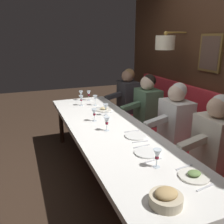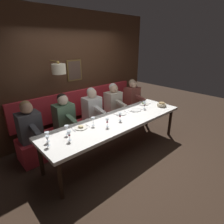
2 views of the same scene
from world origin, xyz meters
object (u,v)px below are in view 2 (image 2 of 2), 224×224
Objects in this scene: dining_table at (117,122)px; diner_far at (64,113)px; wine_glass_1 at (145,104)px; wine_glass_5 at (107,121)px; wine_glass_6 at (69,134)px; diner_middle at (92,105)px; wine_glass_4 at (47,135)px; wine_glass_7 at (47,139)px; wine_glass_0 at (120,115)px; wine_glass_3 at (67,128)px; diner_nearest at (132,94)px; diner_near at (113,100)px; wine_glass_2 at (93,120)px; bread_bowl at (162,104)px; diner_farthest at (29,123)px.

diner_far reaches higher than dining_table.
wine_glass_1 is 1.00× the size of wine_glass_5.
diner_far is 4.82× the size of wine_glass_6.
diner_middle reaches higher than wine_glass_4.
wine_glass_0 is at bearing -92.77° from wine_glass_7.
wine_glass_4 is 1.00× the size of wine_glass_5.
wine_glass_3 is (0.20, 1.07, 0.00)m from wine_glass_0.
wine_glass_0 is at bearing -89.55° from wine_glass_6.
diner_nearest is at bearing -58.62° from dining_table.
dining_table is 1.14m from diner_near.
diner_far reaches higher than wine_glass_4.
diner_far is at bearing 63.03° from wine_glass_1.
wine_glass_3 is at bearing 88.11° from wine_glass_2.
diner_near is 1.42m from diner_far.
diner_far is 1.19m from wine_glass_0.
wine_glass_4 is at bearing 87.82° from wine_glass_1.
wine_glass_7 is at bearing 84.46° from wine_glass_5.
wine_glass_0 is 0.75× the size of bread_bowl.
wine_glass_5 is at bearing 118.48° from diner_nearest.
dining_table is at bearing -97.50° from wine_glass_3.
wine_glass_1 is (0.05, -0.93, 0.17)m from dining_table.
wine_glass_6 is at bearing -103.92° from wine_glass_7.
wine_glass_6 is (0.03, 0.78, 0.00)m from wine_glass_5.
diner_farthest is at bearing 47.67° from wine_glass_5.
diner_nearest is at bearing -31.63° from wine_glass_1.
diner_middle is 1.00× the size of diner_far.
diner_middle is at bearing -21.13° from wine_glass_5.
dining_table is at bearing -74.94° from wine_glass_5.
diner_far and diner_farthest have the same top height.
wine_glass_1 and wine_glass_7 have the same top height.
wine_glass_5 is at bearing 158.87° from diner_middle.
dining_table is at bearing 121.38° from diner_nearest.
wine_glass_7 is (-0.11, 0.94, 0.00)m from wine_glass_2.
diner_nearest is 2.88m from diner_farthest.
wine_glass_3 is 1.00× the size of wine_glass_4.
diner_far reaches higher than wine_glass_5.
diner_middle is at bearing 90.00° from diner_nearest.
wine_glass_2 is at bearing -90.82° from wine_glass_4.
dining_table is at bearing 92.78° from wine_glass_1.
wine_glass_5 is at bearing -132.33° from diner_farthest.
diner_far is at bearing -42.77° from wine_glass_4.
diner_farthest reaches higher than wine_glass_5.
wine_glass_6 is (-0.95, 1.84, 0.04)m from diner_near.
wine_glass_7 is (0.01, 1.45, 0.17)m from dining_table.
diner_farthest reaches higher than wine_glass_2.
diner_near is at bearing 15.04° from wine_glass_1.
wine_glass_1 is 2.07m from wine_glass_6.
bread_bowl is at bearing -95.82° from wine_glass_4.
diner_middle is 1.05m from wine_glass_5.
wine_glass_1 reaches higher than dining_table.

